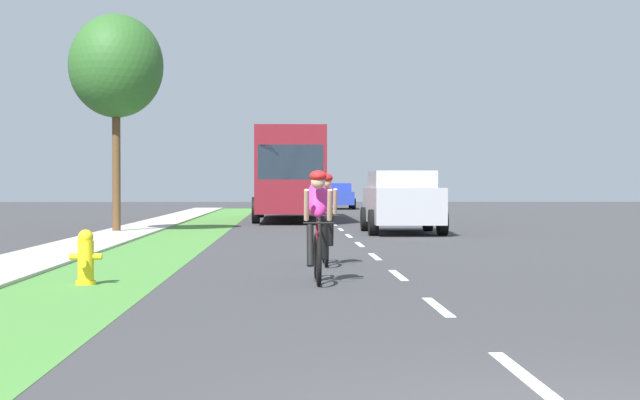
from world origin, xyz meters
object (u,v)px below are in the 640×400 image
(suv_silver, at_px, (402,200))
(bus_maroon, at_px, (290,170))
(fire_hydrant_yellow, at_px, (86,258))
(cyclist_lead, at_px, (318,225))
(street_tree_near, at_px, (116,67))
(cyclist_trailing, at_px, (325,218))
(sedan_blue, at_px, (337,196))

(suv_silver, bearing_deg, bus_maroon, 105.71)
(fire_hydrant_yellow, bearing_deg, cyclist_lead, 2.98)
(bus_maroon, bearing_deg, street_tree_near, -115.65)
(suv_silver, xyz_separation_m, bus_maroon, (-3.18, 11.31, 1.03))
(street_tree_near, bearing_deg, cyclist_lead, -70.67)
(cyclist_trailing, height_order, suv_silver, suv_silver)
(cyclist_lead, distance_m, bus_maroon, 26.07)
(fire_hydrant_yellow, relative_size, street_tree_near, 0.12)
(fire_hydrant_yellow, xyz_separation_m, cyclist_trailing, (3.43, 3.33, 0.44))
(suv_silver, bearing_deg, cyclist_lead, -101.12)
(street_tree_near, bearing_deg, cyclist_trailing, -65.28)
(cyclist_lead, bearing_deg, bus_maroon, 90.63)
(fire_hydrant_yellow, xyz_separation_m, sedan_blue, (5.79, 45.28, 0.40))
(suv_silver, bearing_deg, cyclist_trailing, -102.98)
(cyclist_trailing, height_order, street_tree_near, street_tree_near)
(bus_maroon, bearing_deg, sedan_blue, 81.43)
(fire_hydrant_yellow, bearing_deg, suv_silver, 67.75)
(cyclist_lead, xyz_separation_m, sedan_blue, (2.59, 45.11, -0.04))
(fire_hydrant_yellow, height_order, sedan_blue, sedan_blue)
(cyclist_trailing, xyz_separation_m, suv_silver, (2.67, 11.57, 0.14))
(cyclist_trailing, bearing_deg, fire_hydrant_yellow, -135.82)
(cyclist_trailing, height_order, sedan_blue, cyclist_trailing)
(fire_hydrant_yellow, height_order, suv_silver, suv_silver)
(fire_hydrant_yellow, xyz_separation_m, street_tree_near, (-2.20, 15.56, 4.47))
(fire_hydrant_yellow, relative_size, cyclist_lead, 0.44)
(bus_maroon, relative_size, street_tree_near, 1.82)
(bus_maroon, distance_m, street_tree_near, 12.15)
(cyclist_lead, distance_m, sedan_blue, 45.19)
(sedan_blue, bearing_deg, suv_silver, -89.42)
(cyclist_trailing, xyz_separation_m, street_tree_near, (-5.63, 12.23, 4.03))
(suv_silver, distance_m, bus_maroon, 11.79)
(cyclist_lead, height_order, bus_maroon, bus_maroon)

